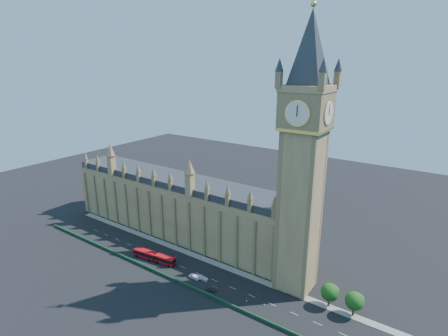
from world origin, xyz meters
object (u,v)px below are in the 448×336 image
Objects in this scene: car_grey at (211,289)px; car_white at (202,278)px; red_bus at (154,257)px; car_silver at (194,277)px.

car_white is (-6.74, 3.54, 0.10)m from car_grey.
car_white is (24.60, 0.77, -1.04)m from red_bus.
red_bus is 21.84m from car_silver.
red_bus is 24.64m from car_white.
car_silver is at bearing -8.89° from red_bus.
red_bus reaches higher than car_white.
car_silver is (21.81, -0.59, -1.02)m from red_bus.
red_bus is 31.49m from car_grey.
red_bus is at bearing 89.69° from car_white.
car_silver is at bearing 113.87° from car_white.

